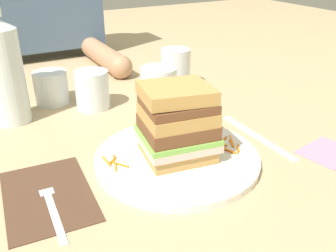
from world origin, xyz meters
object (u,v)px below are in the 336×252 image
(empty_tumbler_2, at_px, (92,90))
(napkin_pink, at_px, (328,152))
(sandwich, at_px, (177,123))
(napkin_dark, at_px, (48,195))
(empty_tumbler_0, at_px, (176,68))
(fork, at_px, (50,202))
(empty_tumbler_1, at_px, (51,87))
(knife, at_px, (259,138))
(juice_glass, at_px, (159,89))
(water_bottle, at_px, (5,70))
(main_plate, at_px, (177,158))

(empty_tumbler_2, height_order, napkin_pink, empty_tumbler_2)
(sandwich, relative_size, empty_tumbler_2, 1.58)
(napkin_dark, xyz_separation_m, empty_tumbler_0, (0.39, 0.31, 0.05))
(fork, relative_size, empty_tumbler_1, 2.26)
(knife, relative_size, empty_tumbler_2, 2.45)
(fork, xyz_separation_m, empty_tumbler_0, (0.39, 0.33, 0.04))
(napkin_dark, relative_size, napkin_pink, 1.92)
(napkin_dark, height_order, juice_glass, juice_glass)
(water_bottle, bearing_deg, empty_tumbler_0, 2.70)
(empty_tumbler_1, relative_size, empty_tumbler_2, 0.90)
(empty_tumbler_1, relative_size, napkin_pink, 0.80)
(knife, bearing_deg, empty_tumbler_1, 129.08)
(main_plate, distance_m, napkin_pink, 0.26)
(napkin_dark, xyz_separation_m, juice_glass, (0.29, 0.22, 0.04))
(napkin_dark, height_order, fork, fork)
(knife, xyz_separation_m, water_bottle, (-0.38, 0.30, 0.10))
(napkin_dark, height_order, empty_tumbler_1, empty_tumbler_1)
(main_plate, distance_m, knife, 0.17)
(juice_glass, distance_m, empty_tumbler_2, 0.14)
(sandwich, distance_m, empty_tumbler_0, 0.36)
(empty_tumbler_2, bearing_deg, empty_tumbler_0, 7.23)
(napkin_pink, bearing_deg, sandwich, 157.13)
(knife, relative_size, water_bottle, 0.84)
(napkin_pink, bearing_deg, main_plate, 157.31)
(water_bottle, relative_size, empty_tumbler_1, 3.23)
(fork, height_order, knife, fork)
(empty_tumbler_0, bearing_deg, knife, -90.69)
(fork, xyz_separation_m, juice_glass, (0.29, 0.24, 0.03))
(empty_tumbler_1, xyz_separation_m, napkin_pink, (0.36, -0.46, -0.04))
(fork, bearing_deg, water_bottle, 89.95)
(empty_tumbler_0, distance_m, napkin_pink, 0.42)
(main_plate, distance_m, empty_tumbler_2, 0.29)
(knife, bearing_deg, napkin_pink, -55.14)
(sandwich, relative_size, napkin_dark, 0.73)
(sandwich, height_order, fork, sandwich)
(empty_tumbler_1, height_order, napkin_pink, empty_tumbler_1)
(main_plate, xyz_separation_m, knife, (0.17, -0.00, -0.00))
(knife, xyz_separation_m, empty_tumbler_2, (-0.22, 0.29, 0.04))
(main_plate, distance_m, fork, 0.21)
(water_bottle, bearing_deg, napkin_pink, -41.28)
(empty_tumbler_0, distance_m, empty_tumbler_2, 0.22)
(fork, height_order, empty_tumbler_1, empty_tumbler_1)
(empty_tumbler_1, bearing_deg, juice_glass, -32.85)
(fork, relative_size, empty_tumbler_2, 2.04)
(knife, bearing_deg, main_plate, 178.66)
(juice_glass, xyz_separation_m, empty_tumbler_1, (-0.20, 0.13, -0.00))
(knife, relative_size, napkin_pink, 2.17)
(napkin_dark, relative_size, knife, 0.89)
(juice_glass, distance_m, napkin_pink, 0.36)
(fork, distance_m, napkin_pink, 0.46)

